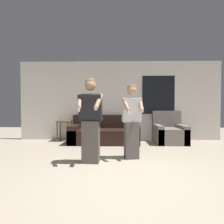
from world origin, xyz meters
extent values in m
plane|color=tan|center=(0.00, 0.00, 0.00)|extent=(14.00, 14.00, 0.00)
cube|color=silver|center=(0.00, 3.32, 1.35)|extent=(6.88, 0.06, 2.70)
cube|color=black|center=(1.32, 3.29, 1.55)|extent=(1.10, 0.01, 1.30)
cube|color=black|center=(-0.50, 2.75, 0.22)|extent=(2.13, 0.98, 0.44)
cube|color=black|center=(-0.50, 3.13, 0.65)|extent=(2.13, 0.22, 0.43)
cube|color=black|center=(-1.42, 2.75, 0.29)|extent=(0.28, 0.98, 0.58)
cube|color=black|center=(0.43, 2.75, 0.29)|extent=(0.28, 0.98, 0.58)
cube|color=slate|center=(1.55, 2.77, 0.24)|extent=(0.92, 0.92, 0.48)
cube|color=slate|center=(1.55, 3.13, 0.74)|extent=(0.92, 0.20, 0.53)
cube|color=slate|center=(1.18, 2.77, 0.29)|extent=(0.18, 0.92, 0.58)
cube|color=slate|center=(1.92, 2.77, 0.29)|extent=(0.18, 0.92, 0.58)
cube|color=brown|center=(-1.86, 3.06, 0.65)|extent=(0.45, 0.41, 0.04)
cylinder|color=brown|center=(-2.04, 2.90, 0.32)|extent=(0.04, 0.04, 0.64)
cylinder|color=brown|center=(-1.67, 2.90, 0.32)|extent=(0.04, 0.04, 0.64)
cylinder|color=brown|center=(-2.04, 3.22, 0.32)|extent=(0.04, 0.04, 0.64)
cylinder|color=brown|center=(-1.67, 3.22, 0.32)|extent=(0.04, 0.04, 0.64)
cube|color=beige|center=(-1.97, 3.04, 0.74)|extent=(0.10, 0.02, 0.17)
cube|color=#56514C|center=(-0.64, 0.80, 0.42)|extent=(0.35, 0.26, 0.85)
cube|color=black|center=(-0.65, 0.77, 1.12)|extent=(0.47, 0.34, 0.57)
sphere|color=#A37A5B|center=(-0.65, 0.75, 1.56)|extent=(0.22, 0.22, 0.22)
sphere|color=brown|center=(-0.65, 0.76, 1.60)|extent=(0.21, 0.21, 0.21)
cylinder|color=#A37A5B|center=(-0.84, 0.63, 1.24)|extent=(0.13, 0.36, 0.32)
cube|color=white|center=(-0.82, 0.48, 1.11)|extent=(0.04, 0.04, 0.13)
cylinder|color=#A37A5B|center=(-0.47, 0.61, 1.24)|extent=(0.16, 0.36, 0.32)
cube|color=white|center=(-0.51, 0.47, 1.11)|extent=(0.05, 0.04, 0.08)
cube|color=#56514C|center=(0.21, 1.12, 0.40)|extent=(0.33, 0.28, 0.81)
cube|color=silver|center=(0.21, 1.11, 1.06)|extent=(0.43, 0.32, 0.53)
sphere|color=#A37A5B|center=(0.21, 1.10, 1.49)|extent=(0.21, 0.21, 0.21)
sphere|color=brown|center=(0.21, 1.11, 1.53)|extent=(0.20, 0.20, 0.20)
cylinder|color=#A37A5B|center=(0.07, 0.94, 1.18)|extent=(0.19, 0.36, 0.31)
cube|color=white|center=(0.12, 0.79, 1.06)|extent=(0.04, 0.04, 0.13)
cylinder|color=#A37A5B|center=(0.39, 0.99, 1.18)|extent=(0.08, 0.35, 0.31)
cube|color=white|center=(0.39, 0.83, 1.06)|extent=(0.05, 0.04, 0.08)
camera|label=1|loc=(-0.14, -2.72, 1.12)|focal=28.00mm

